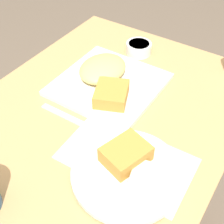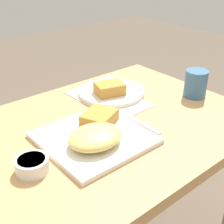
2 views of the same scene
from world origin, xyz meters
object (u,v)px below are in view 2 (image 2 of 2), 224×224
Objects in this scene: butter_knife at (138,122)px; sauce_ramekin at (32,165)px; plate_oval_far at (111,90)px; coffee_mug at (196,84)px; plate_square_near at (95,135)px.

sauce_ramekin is at bearing 89.95° from butter_knife.
sauce_ramekin is at bearing -153.29° from plate_oval_far.
sauce_ramekin is (-0.43, -0.22, 0.00)m from plate_oval_far.
butter_knife is (0.36, 0.00, -0.02)m from sauce_ramekin.
plate_oval_far reaches higher than butter_knife.
sauce_ramekin is 0.66m from coffee_mug.
plate_square_near is at bearing 88.56° from butter_knife.
sauce_ramekin is at bearing -179.11° from coffee_mug.
coffee_mug is (0.66, 0.01, 0.03)m from sauce_ramekin.
plate_oval_far is 2.95× the size of sauce_ramekin.
plate_oval_far is 0.31m from coffee_mug.
plate_oval_far is 0.48m from sauce_ramekin.
plate_square_near is 3.40× the size of sauce_ramekin.
plate_square_near is 2.85× the size of coffee_mug.
plate_square_near is at bearing -137.84° from plate_oval_far.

